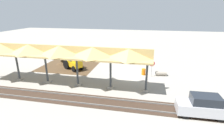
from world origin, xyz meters
The scene contains 10 objects.
ground_plane centered at (0.00, 0.00, 0.00)m, with size 120.00×120.00×0.00m, color gray.
dirt_work_zone centered at (10.85, -2.08, 0.00)m, with size 8.89×7.00×0.01m, color #4C3823.
platform_canopy centered at (8.43, 4.62, 4.18)m, with size 21.83×3.20×4.90m.
rail_tracks centered at (0.00, 8.15, 0.03)m, with size 60.00×2.58×0.15m.
stop_sign centered at (-2.50, -0.25, 1.62)m, with size 0.73×0.26×2.26m.
backhoe centered at (9.53, -1.07, 1.26)m, with size 5.08×3.93×2.82m.
dirt_mound centered at (12.29, -3.18, 0.00)m, with size 4.91×4.91×1.87m, color #4C3823.
concrete_pipe centered at (-3.87, -0.95, 0.35)m, with size 1.57×0.92×0.70m.
distant_parked_car centered at (-6.78, 8.64, 0.98)m, with size 4.25×1.88×1.98m.
traffic_barrel centered at (-1.42, -0.73, 0.45)m, with size 0.56×0.56×0.90m, color orange.
Camera 1 is at (-1.84, 23.22, 8.83)m, focal length 28.00 mm.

